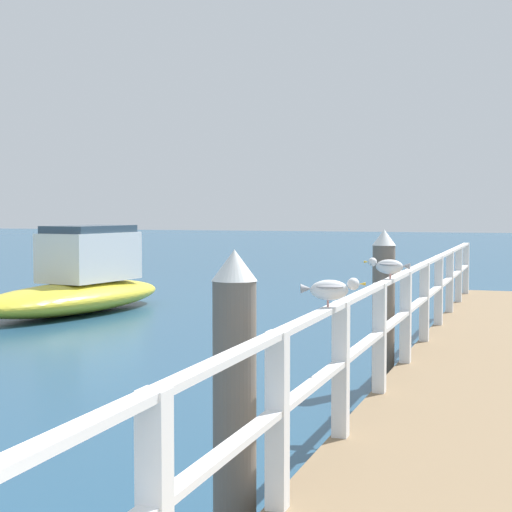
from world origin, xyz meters
TOP-DOWN VIEW (x-y plane):
  - pier_deck at (0.00, 9.19)m, footprint 2.45×18.37m
  - pier_railing at (-1.15, 9.19)m, footprint 0.12×16.89m
  - dock_piling_near at (-1.53, 4.46)m, footprint 0.29×0.29m
  - dock_piling_far at (-1.53, 9.88)m, footprint 0.29×0.29m
  - seagull_foreground at (-1.14, 5.44)m, footprint 0.47×0.24m
  - seagull_background at (-1.15, 8.04)m, footprint 0.48×0.18m
  - boat_0 at (-9.14, 15.46)m, footprint 2.76×5.76m

SIDE VIEW (x-z plane):
  - pier_deck at x=0.00m, z-range 0.00..0.46m
  - boat_0 at x=-9.14m, z-range -0.31..1.56m
  - dock_piling_near at x=-1.53m, z-range 0.01..2.00m
  - dock_piling_far at x=-1.53m, z-range 0.01..2.00m
  - pier_railing at x=-1.15m, z-range 0.59..1.65m
  - seagull_foreground at x=-1.14m, z-range 1.55..1.77m
  - seagull_background at x=-1.15m, z-range 1.55..1.77m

